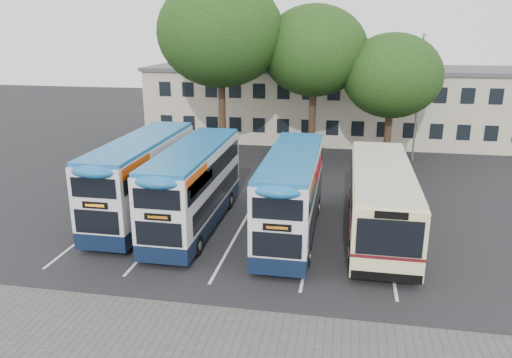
{
  "coord_description": "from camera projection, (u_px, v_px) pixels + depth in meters",
  "views": [
    {
      "loc": [
        1.12,
        -17.0,
        9.46
      ],
      "look_at": [
        -2.93,
        5.0,
        2.63
      ],
      "focal_mm": 35.0,
      "sensor_mm": 36.0,
      "label": 1
    }
  ],
  "objects": [
    {
      "name": "bus_dd_right",
      "position": [
        292.0,
        191.0,
        23.13
      ],
      "size": [
        2.32,
        9.56,
        3.98
      ],
      "color": "#0E1933",
      "rests_on": "ground"
    },
    {
      "name": "tree_right",
      "position": [
        392.0,
        76.0,
        33.74
      ],
      "size": [
        6.72,
        6.72,
        9.16
      ],
      "color": "black",
      "rests_on": "ground"
    },
    {
      "name": "depot_building",
      "position": [
        335.0,
        103.0,
        43.41
      ],
      "size": [
        32.4,
        8.4,
        6.2
      ],
      "color": "#BBB096",
      "rests_on": "ground"
    },
    {
      "name": "bus_dd_mid",
      "position": [
        195.0,
        183.0,
        24.13
      ],
      "size": [
        2.34,
        9.66,
        4.02
      ],
      "color": "#0E1933",
      "rests_on": "ground"
    },
    {
      "name": "bay_lines",
      "position": [
        240.0,
        229.0,
        24.3
      ],
      "size": [
        14.12,
        11.0,
        0.01
      ],
      "color": "silver",
      "rests_on": "ground"
    },
    {
      "name": "lamp_post",
      "position": [
        419.0,
        92.0,
        35.21
      ],
      "size": [
        0.25,
        1.05,
        9.06
      ],
      "color": "gray",
      "rests_on": "ground"
    },
    {
      "name": "bus_single",
      "position": [
        381.0,
        195.0,
        23.51
      ],
      "size": [
        2.79,
        10.97,
        3.27
      ],
      "color": "#F3E6A2",
      "rests_on": "ground"
    },
    {
      "name": "bus_dd_left",
      "position": [
        143.0,
        175.0,
        25.36
      ],
      "size": [
        2.4,
        9.9,
        4.12
      ],
      "color": "#0E1933",
      "rests_on": "ground"
    },
    {
      "name": "ground",
      "position": [
        308.0,
        287.0,
        18.95
      ],
      "size": [
        120.0,
        120.0,
        0.0
      ],
      "primitive_type": "plane",
      "color": "black",
      "rests_on": "ground"
    },
    {
      "name": "tree_left",
      "position": [
        221.0,
        33.0,
        33.97
      ],
      "size": [
        8.69,
        8.69,
        12.79
      ],
      "color": "black",
      "rests_on": "ground"
    },
    {
      "name": "tree_mid",
      "position": [
        314.0,
        51.0,
        34.69
      ],
      "size": [
        7.42,
        7.42,
        11.04
      ],
      "color": "black",
      "rests_on": "ground"
    }
  ]
}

